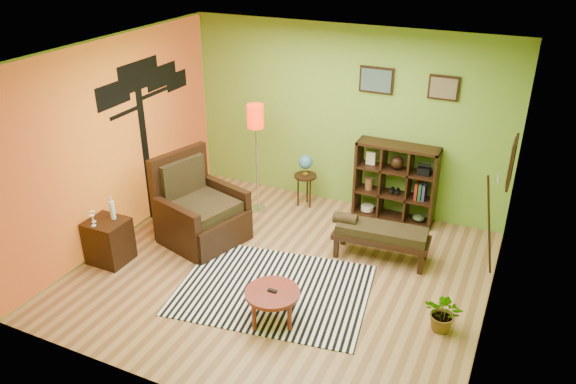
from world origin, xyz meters
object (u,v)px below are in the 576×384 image
at_px(side_cabinet, 109,241).
at_px(floor_lamp, 256,126).
at_px(coffee_table, 272,295).
at_px(bench, 379,233).
at_px(cube_shelf, 396,183).
at_px(potted_plant, 444,316).
at_px(armchair, 199,214).
at_px(globe_table, 306,168).

height_order(side_cabinet, floor_lamp, floor_lamp).
xyz_separation_m(coffee_table, side_cabinet, (-2.51, 0.19, -0.02)).
distance_m(floor_lamp, bench, 2.40).
xyz_separation_m(coffee_table, floor_lamp, (-1.40, 2.30, 1.05)).
bearing_deg(cube_shelf, coffee_table, -101.78).
height_order(floor_lamp, potted_plant, floor_lamp).
bearing_deg(floor_lamp, side_cabinet, -117.55).
distance_m(coffee_table, bench, 1.89).
bearing_deg(armchair, floor_lamp, 72.71).
xyz_separation_m(armchair, globe_table, (0.96, 1.55, 0.28)).
bearing_deg(side_cabinet, floor_lamp, 62.45).
bearing_deg(armchair, bench, 12.81).
height_order(coffee_table, potted_plant, coffee_table).
xyz_separation_m(coffee_table, cube_shelf, (0.61, 2.91, 0.27)).
height_order(cube_shelf, bench, cube_shelf).
xyz_separation_m(armchair, bench, (2.45, 0.56, 0.00)).
bearing_deg(coffee_table, floor_lamp, 121.33).
distance_m(coffee_table, potted_plant, 1.91).
distance_m(floor_lamp, globe_table, 1.06).
bearing_deg(bench, cube_shelf, 94.77).
bearing_deg(coffee_table, globe_table, 105.95).
height_order(coffee_table, side_cabinet, side_cabinet).
xyz_separation_m(armchair, potted_plant, (3.55, -0.56, -0.19)).
bearing_deg(side_cabinet, bench, 26.02).
xyz_separation_m(globe_table, bench, (1.49, -1.00, -0.27)).
height_order(globe_table, cube_shelf, cube_shelf).
bearing_deg(armchair, potted_plant, -9.05).
height_order(floor_lamp, globe_table, floor_lamp).
relative_size(bench, potted_plant, 2.82).
height_order(coffee_table, bench, bench).
relative_size(globe_table, potted_plant, 1.85).
distance_m(side_cabinet, cube_shelf, 4.15).
height_order(coffee_table, globe_table, globe_table).
distance_m(coffee_table, globe_table, 2.88).
distance_m(coffee_table, armchair, 2.12).
xyz_separation_m(side_cabinet, cube_shelf, (3.11, 2.73, 0.30)).
xyz_separation_m(globe_table, potted_plant, (2.59, -2.12, -0.47)).
bearing_deg(globe_table, armchair, -121.75).
relative_size(armchair, potted_plant, 2.68).
xyz_separation_m(coffee_table, potted_plant, (1.80, 0.63, -0.15)).
bearing_deg(cube_shelf, armchair, -143.91).
distance_m(armchair, side_cabinet, 1.27).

